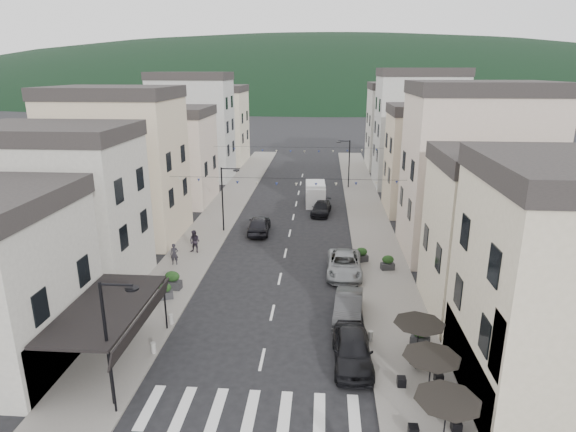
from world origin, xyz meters
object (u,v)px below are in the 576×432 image
(parked_car_d, at_px, (321,208))
(delivery_van, at_px, (315,193))
(parked_car_c, at_px, (344,265))
(parked_car_e, at_px, (259,224))
(parked_car_b, at_px, (348,307))
(parked_car_a, at_px, (352,349))
(pedestrian_a, at_px, (174,254))
(pedestrian_b, at_px, (195,242))

(parked_car_d, bearing_deg, delivery_van, 106.83)
(parked_car_c, bearing_deg, parked_car_e, 131.70)
(parked_car_b, height_order, parked_car_d, parked_car_b)
(parked_car_a, distance_m, pedestrian_a, 17.39)
(parked_car_c, distance_m, delivery_van, 19.27)
(parked_car_b, height_order, pedestrian_a, pedestrian_a)
(parked_car_c, height_order, parked_car_d, parked_car_c)
(pedestrian_b, bearing_deg, parked_car_d, 65.48)
(parked_car_b, height_order, pedestrian_b, pedestrian_b)
(parked_car_a, distance_m, delivery_van, 30.38)
(parked_car_c, relative_size, delivery_van, 1.01)
(parked_car_b, bearing_deg, parked_car_a, -84.27)
(parked_car_e, bearing_deg, parked_car_d, -133.62)
(parked_car_d, bearing_deg, parked_car_c, -76.31)
(pedestrian_a, height_order, pedestrian_b, pedestrian_b)
(parked_car_a, bearing_deg, parked_car_e, 109.31)
(parked_car_c, bearing_deg, parked_car_d, 98.24)
(parked_car_b, height_order, parked_car_c, parked_car_b)
(parked_car_b, xyz_separation_m, parked_car_e, (-7.40, 15.32, 0.05))
(parked_car_d, bearing_deg, pedestrian_b, -123.32)
(parked_car_c, xyz_separation_m, parked_car_e, (-7.40, 8.73, 0.05))
(parked_car_a, xyz_separation_m, parked_car_b, (0.00, 4.59, -0.06))
(parked_car_c, xyz_separation_m, parked_car_d, (-1.80, 15.07, -0.12))
(parked_car_a, bearing_deg, parked_car_c, 88.92)
(parked_car_a, bearing_deg, pedestrian_a, 136.20)
(pedestrian_b, bearing_deg, parked_car_e, 66.97)
(parked_car_b, bearing_deg, pedestrian_a, 156.29)
(parked_car_c, bearing_deg, delivery_van, 98.90)
(parked_car_e, bearing_deg, pedestrian_b, 49.14)
(parked_car_b, xyz_separation_m, pedestrian_b, (-11.87, 9.74, 0.30))
(parked_car_e, bearing_deg, parked_car_a, 108.24)
(parked_car_b, xyz_separation_m, delivery_van, (-2.51, 25.68, 0.48))
(pedestrian_a, bearing_deg, parked_car_b, -39.10)
(parked_car_c, xyz_separation_m, pedestrian_b, (-11.87, 3.15, 0.30))
(parked_car_b, xyz_separation_m, parked_car_d, (-1.80, 21.66, -0.12))
(parked_car_d, xyz_separation_m, pedestrian_b, (-10.07, -11.92, 0.42))
(parked_car_e, relative_size, pedestrian_b, 2.54)
(pedestrian_b, bearing_deg, pedestrian_a, -93.91)
(parked_car_b, relative_size, parked_car_c, 0.85)
(parked_car_d, distance_m, parked_car_e, 8.46)
(delivery_van, bearing_deg, parked_car_c, -85.01)
(parked_car_e, bearing_deg, delivery_van, -117.43)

